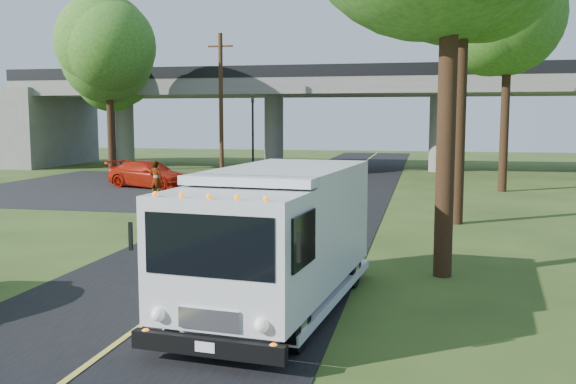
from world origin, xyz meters
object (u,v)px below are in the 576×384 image
(tree_left_far, at_px, (112,66))
(red_sedan, at_px, (149,174))
(step_van, at_px, (277,234))
(tree_right_far, at_px, (513,28))
(tree_left_lot, at_px, (110,50))
(pedestrian, at_px, (156,180))
(utility_pole, at_px, (221,105))
(traffic_signal, at_px, (253,127))

(tree_left_far, bearing_deg, red_sedan, -54.31)
(step_van, height_order, red_sedan, step_van)
(tree_right_far, xyz_separation_m, tree_left_lot, (-23.00, 2.00, -0.40))
(red_sedan, bearing_deg, pedestrian, -135.05)
(utility_pole, bearing_deg, red_sedan, -109.98)
(step_van, bearing_deg, tree_left_lot, 129.22)
(traffic_signal, height_order, utility_pole, utility_pole)
(utility_pole, distance_m, red_sedan, 7.50)
(tree_left_far, bearing_deg, utility_pole, -22.43)
(tree_right_far, height_order, step_van, tree_right_far)
(traffic_signal, height_order, tree_right_far, tree_right_far)
(tree_right_far, bearing_deg, utility_pole, 166.00)
(tree_right_far, distance_m, red_sedan, 20.45)
(tree_right_far, distance_m, pedestrian, 19.23)
(traffic_signal, height_order, tree_left_far, tree_left_far)
(tree_right_far, height_order, red_sedan, tree_right_far)
(step_van, bearing_deg, traffic_signal, 111.97)
(tree_left_lot, relative_size, tree_left_far, 1.06)
(tree_right_far, bearing_deg, tree_left_far, 162.90)
(pedestrian, bearing_deg, utility_pole, -82.86)
(tree_left_lot, bearing_deg, pedestrian, -52.08)
(tree_left_lot, bearing_deg, red_sedan, -43.43)
(tree_left_lot, distance_m, tree_left_far, 6.72)
(utility_pole, distance_m, step_van, 28.40)
(tree_left_lot, relative_size, pedestrian, 5.92)
(tree_left_lot, bearing_deg, traffic_signal, 28.11)
(traffic_signal, distance_m, pedestrian, 12.63)
(tree_left_lot, height_order, red_sedan, tree_left_lot)
(utility_pole, xyz_separation_m, red_sedan, (-2.20, -6.04, -3.87))
(traffic_signal, relative_size, utility_pole, 0.58)
(step_van, relative_size, pedestrian, 3.90)
(tree_left_lot, distance_m, step_van, 29.83)
(traffic_signal, relative_size, red_sedan, 1.04)
(utility_pole, height_order, pedestrian, utility_pole)
(utility_pole, xyz_separation_m, tree_left_far, (-9.29, 3.84, 2.86))
(tree_left_lot, bearing_deg, step_van, -56.69)
(tree_left_lot, relative_size, red_sedan, 2.10)
(utility_pole, relative_size, tree_right_far, 0.82)
(tree_left_lot, relative_size, step_van, 1.52)
(red_sedan, bearing_deg, tree_right_far, -67.23)
(tree_left_far, distance_m, pedestrian, 18.21)
(red_sedan, bearing_deg, tree_left_lot, 63.66)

